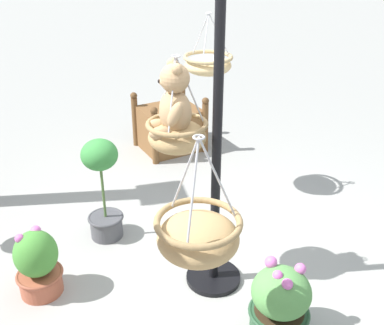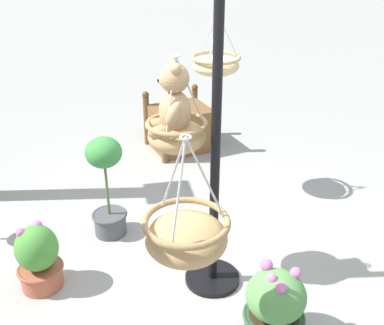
{
  "view_description": "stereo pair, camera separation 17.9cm",
  "coord_description": "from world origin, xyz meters",
  "px_view_note": "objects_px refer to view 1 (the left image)",
  "views": [
    {
      "loc": [
        -3.01,
        0.84,
        2.57
      ],
      "look_at": [
        -0.02,
        0.08,
        1.0
      ],
      "focal_mm": 43.45,
      "sensor_mm": 36.0,
      "label": 1
    },
    {
      "loc": [
        -3.05,
        0.66,
        2.57
      ],
      "look_at": [
        -0.02,
        0.08,
        1.0
      ],
      "focal_mm": 43.45,
      "sensor_mm": 36.0,
      "label": 2
    }
  ],
  "objects_px": {
    "hanging_basket_left_high": "(198,236)",
    "potted_plant_tall_leafy": "(103,188)",
    "display_pole_central": "(216,193)",
    "hanging_basket_right_low": "(208,64)",
    "potted_plant_fern_front": "(38,264)",
    "potted_plant_conical_shrub": "(280,303)",
    "hanging_basket_with_teddy": "(177,134)",
    "teddy_bear": "(173,104)",
    "wooden_planter_box": "(170,127)"
  },
  "relations": [
    {
      "from": "hanging_basket_left_high",
      "to": "potted_plant_tall_leafy",
      "type": "relative_size",
      "value": 0.73
    },
    {
      "from": "display_pole_central",
      "to": "potted_plant_tall_leafy",
      "type": "height_order",
      "value": "display_pole_central"
    },
    {
      "from": "hanging_basket_right_low",
      "to": "potted_plant_fern_front",
      "type": "distance_m",
      "value": 2.35
    },
    {
      "from": "potted_plant_fern_front",
      "to": "potted_plant_conical_shrub",
      "type": "bearing_deg",
      "value": -117.24
    },
    {
      "from": "hanging_basket_with_teddy",
      "to": "potted_plant_fern_front",
      "type": "xyz_separation_m",
      "value": [
        0.05,
        1.1,
        -0.98
      ]
    },
    {
      "from": "teddy_bear",
      "to": "hanging_basket_right_low",
      "type": "height_order",
      "value": "hanging_basket_right_low"
    },
    {
      "from": "hanging_basket_right_low",
      "to": "potted_plant_conical_shrub",
      "type": "bearing_deg",
      "value": 178.6
    },
    {
      "from": "hanging_basket_with_teddy",
      "to": "display_pole_central",
      "type": "bearing_deg",
      "value": -120.96
    },
    {
      "from": "hanging_basket_left_high",
      "to": "potted_plant_fern_front",
      "type": "distance_m",
      "value": 1.68
    },
    {
      "from": "hanging_basket_with_teddy",
      "to": "potted_plant_conical_shrub",
      "type": "height_order",
      "value": "hanging_basket_with_teddy"
    },
    {
      "from": "potted_plant_fern_front",
      "to": "potted_plant_tall_leafy",
      "type": "relative_size",
      "value": 0.58
    },
    {
      "from": "hanging_basket_with_teddy",
      "to": "potted_plant_conical_shrub",
      "type": "relative_size",
      "value": 1.21
    },
    {
      "from": "wooden_planter_box",
      "to": "hanging_basket_left_high",
      "type": "bearing_deg",
      "value": 170.97
    },
    {
      "from": "display_pole_central",
      "to": "hanging_basket_right_low",
      "type": "xyz_separation_m",
      "value": [
        1.38,
        -0.33,
        0.59
      ]
    },
    {
      "from": "display_pole_central",
      "to": "hanging_basket_right_low",
      "type": "height_order",
      "value": "display_pole_central"
    },
    {
      "from": "hanging_basket_right_low",
      "to": "potted_plant_tall_leafy",
      "type": "distance_m",
      "value": 1.53
    },
    {
      "from": "hanging_basket_with_teddy",
      "to": "hanging_basket_left_high",
      "type": "bearing_deg",
      "value": 173.44
    },
    {
      "from": "display_pole_central",
      "to": "potted_plant_tall_leafy",
      "type": "distance_m",
      "value": 1.17
    },
    {
      "from": "teddy_bear",
      "to": "potted_plant_fern_front",
      "type": "distance_m",
      "value": 1.62
    },
    {
      "from": "hanging_basket_left_high",
      "to": "wooden_planter_box",
      "type": "relative_size",
      "value": 0.78
    },
    {
      "from": "hanging_basket_left_high",
      "to": "hanging_basket_with_teddy",
      "type": "bearing_deg",
      "value": -6.56
    },
    {
      "from": "hanging_basket_left_high",
      "to": "wooden_planter_box",
      "type": "distance_m",
      "value": 3.56
    },
    {
      "from": "hanging_basket_with_teddy",
      "to": "potted_plant_tall_leafy",
      "type": "relative_size",
      "value": 0.71
    },
    {
      "from": "display_pole_central",
      "to": "hanging_basket_with_teddy",
      "type": "xyz_separation_m",
      "value": [
        0.15,
        0.25,
        0.43
      ]
    },
    {
      "from": "hanging_basket_left_high",
      "to": "wooden_planter_box",
      "type": "xyz_separation_m",
      "value": [
        3.42,
        -0.54,
        -0.82
      ]
    },
    {
      "from": "wooden_planter_box",
      "to": "potted_plant_fern_front",
      "type": "distance_m",
      "value": 2.8
    },
    {
      "from": "hanging_basket_with_teddy",
      "to": "hanging_basket_left_high",
      "type": "distance_m",
      "value": 1.04
    },
    {
      "from": "display_pole_central",
      "to": "potted_plant_fern_front",
      "type": "bearing_deg",
      "value": 81.75
    },
    {
      "from": "wooden_planter_box",
      "to": "hanging_basket_with_teddy",
      "type": "bearing_deg",
      "value": 169.92
    },
    {
      "from": "hanging_basket_left_high",
      "to": "teddy_bear",
      "type": "bearing_deg",
      "value": -5.21
    },
    {
      "from": "display_pole_central",
      "to": "hanging_basket_right_low",
      "type": "distance_m",
      "value": 1.54
    },
    {
      "from": "hanging_basket_right_low",
      "to": "potted_plant_fern_front",
      "type": "xyz_separation_m",
      "value": [
        -1.19,
        1.68,
        -1.13
      ]
    },
    {
      "from": "display_pole_central",
      "to": "hanging_basket_with_teddy",
      "type": "height_order",
      "value": "display_pole_central"
    },
    {
      "from": "hanging_basket_right_low",
      "to": "potted_plant_tall_leafy",
      "type": "xyz_separation_m",
      "value": [
        -0.56,
        1.11,
        -0.89
      ]
    },
    {
      "from": "wooden_planter_box",
      "to": "potted_plant_tall_leafy",
      "type": "xyz_separation_m",
      "value": [
        -1.73,
        0.96,
        0.21
      ]
    },
    {
      "from": "potted_plant_conical_shrub",
      "to": "hanging_basket_with_teddy",
      "type": "bearing_deg",
      "value": 33.78
    },
    {
      "from": "display_pole_central",
      "to": "hanging_basket_with_teddy",
      "type": "distance_m",
      "value": 0.52
    },
    {
      "from": "potted_plant_fern_front",
      "to": "potted_plant_tall_leafy",
      "type": "height_order",
      "value": "potted_plant_tall_leafy"
    },
    {
      "from": "display_pole_central",
      "to": "potted_plant_fern_front",
      "type": "xyz_separation_m",
      "value": [
        0.2,
        1.35,
        -0.55
      ]
    },
    {
      "from": "potted_plant_fern_front",
      "to": "potted_plant_tall_leafy",
      "type": "xyz_separation_m",
      "value": [
        0.62,
        -0.56,
        0.24
      ]
    },
    {
      "from": "display_pole_central",
      "to": "potted_plant_tall_leafy",
      "type": "bearing_deg",
      "value": 43.82
    },
    {
      "from": "potted_plant_fern_front",
      "to": "potted_plant_conical_shrub",
      "type": "relative_size",
      "value": 0.99
    },
    {
      "from": "hanging_basket_left_high",
      "to": "potted_plant_tall_leafy",
      "type": "distance_m",
      "value": 1.84
    },
    {
      "from": "hanging_basket_right_low",
      "to": "hanging_basket_left_high",
      "type": "bearing_deg",
      "value": 162.81
    },
    {
      "from": "hanging_basket_left_high",
      "to": "potted_plant_tall_leafy",
      "type": "bearing_deg",
      "value": 13.88
    },
    {
      "from": "potted_plant_fern_front",
      "to": "hanging_basket_right_low",
      "type": "bearing_deg",
      "value": -54.74
    },
    {
      "from": "hanging_basket_left_high",
      "to": "potted_plant_fern_front",
      "type": "xyz_separation_m",
      "value": [
        1.07,
        0.98,
        -0.84
      ]
    },
    {
      "from": "teddy_bear",
      "to": "potted_plant_tall_leafy",
      "type": "distance_m",
      "value": 1.28
    },
    {
      "from": "hanging_basket_right_low",
      "to": "potted_plant_fern_front",
      "type": "bearing_deg",
      "value": 125.26
    },
    {
      "from": "display_pole_central",
      "to": "hanging_basket_left_high",
      "type": "bearing_deg",
      "value": 157.15
    }
  ]
}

